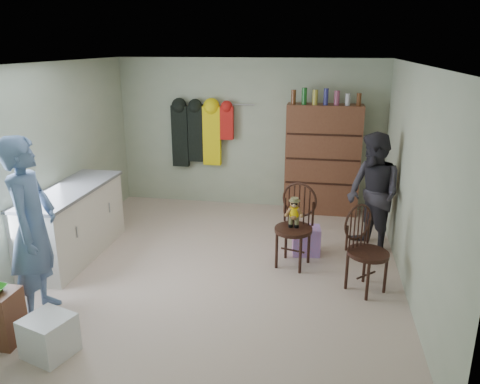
% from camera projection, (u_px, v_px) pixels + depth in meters
% --- Properties ---
extents(ground_plane, '(5.00, 5.00, 0.00)m').
position_uv_depth(ground_plane, '(218.00, 266.00, 5.97)').
color(ground_plane, beige).
rests_on(ground_plane, ground).
extents(room_walls, '(5.00, 5.00, 5.00)m').
position_uv_depth(room_walls, '(225.00, 137.00, 5.99)').
color(room_walls, '#ABB497').
rests_on(room_walls, ground).
extents(counter, '(0.64, 1.86, 0.94)m').
position_uv_depth(counter, '(73.00, 222.00, 6.15)').
color(counter, silver).
rests_on(counter, ground).
extents(plastic_tub, '(0.49, 0.48, 0.38)m').
position_uv_depth(plastic_tub, '(49.00, 336.00, 4.23)').
color(plastic_tub, white).
rests_on(plastic_tub, ground).
extents(chair_front, '(0.58, 0.58, 1.06)m').
position_uv_depth(chair_front, '(295.00, 220.00, 5.87)').
color(chair_front, '#381C13').
rests_on(chair_front, ground).
extents(chair_far, '(0.63, 0.63, 1.01)m').
position_uv_depth(chair_far, '(364.00, 246.00, 5.27)').
color(chair_far, '#381C13').
rests_on(chair_far, ground).
extents(striped_bag, '(0.39, 0.32, 0.38)m').
position_uv_depth(striped_bag, '(306.00, 240.00, 6.28)').
color(striped_bag, pink).
rests_on(striped_bag, ground).
extents(person_left, '(0.61, 0.78, 1.90)m').
position_uv_depth(person_left, '(32.00, 229.00, 4.67)').
color(person_left, '#55709B').
rests_on(person_left, ground).
extents(person_right, '(0.93, 0.99, 1.63)m').
position_uv_depth(person_right, '(373.00, 194.00, 6.20)').
color(person_right, '#2D2B33').
rests_on(person_right, ground).
extents(dresser, '(1.20, 0.39, 2.06)m').
position_uv_depth(dresser, '(322.00, 159.00, 7.64)').
color(dresser, brown).
rests_on(dresser, ground).
extents(coat_rack, '(1.42, 0.12, 1.09)m').
position_uv_depth(coat_rack, '(200.00, 134.00, 7.96)').
color(coat_rack, '#99999E').
rests_on(coat_rack, ground).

